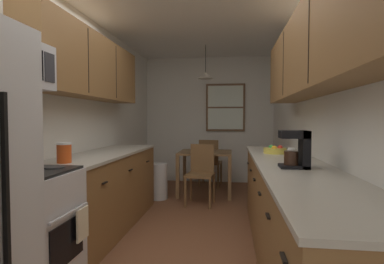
{
  "coord_description": "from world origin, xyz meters",
  "views": [
    {
      "loc": [
        0.47,
        -2.58,
        1.28
      ],
      "look_at": [
        -0.03,
        1.19,
        1.13
      ],
      "focal_mm": 28.23,
      "sensor_mm": 36.0,
      "label": 1
    }
  ],
  "objects": [
    {
      "name": "ground_plane",
      "position": [
        0.0,
        1.0,
        0.0
      ],
      "size": [
        12.0,
        12.0,
        0.0
      ],
      "primitive_type": "plane",
      "color": "brown"
    },
    {
      "name": "stove_range",
      "position": [
        -0.99,
        -0.63,
        0.47
      ],
      "size": [
        0.66,
        0.6,
        1.1
      ],
      "color": "silver",
      "rests_on": "ground"
    },
    {
      "name": "ceiling_slab",
      "position": [
        0.0,
        1.0,
        2.59
      ],
      "size": [
        4.4,
        9.0,
        0.08
      ],
      "primitive_type": "cube",
      "color": "white"
    },
    {
      "name": "dining_chair_far",
      "position": [
        0.05,
        3.16,
        0.5
      ],
      "size": [
        0.44,
        0.44,
        0.9
      ],
      "color": "brown",
      "rests_on": "ground"
    },
    {
      "name": "trash_bin",
      "position": [
        -0.7,
        2.14,
        0.29
      ],
      "size": [
        0.29,
        0.29,
        0.58
      ],
      "primitive_type": "cylinder",
      "color": "silver",
      "rests_on": "ground"
    },
    {
      "name": "storage_canister",
      "position": [
        -1.0,
        -0.1,
        0.99
      ],
      "size": [
        0.13,
        0.13,
        0.18
      ],
      "color": "#D84C19",
      "rests_on": "counter_left"
    },
    {
      "name": "coffee_maker",
      "position": [
        0.99,
        -0.12,
        1.06
      ],
      "size": [
        0.22,
        0.18,
        0.3
      ],
      "color": "black",
      "rests_on": "counter_right"
    },
    {
      "name": "counter_right",
      "position": [
        1.0,
        0.1,
        0.45
      ],
      "size": [
        0.64,
        3.37,
        0.9
      ],
      "color": "brown",
      "rests_on": "ground"
    },
    {
      "name": "counter_left",
      "position": [
        -1.0,
        0.76,
        0.45
      ],
      "size": [
        0.64,
        2.17,
        0.9
      ],
      "color": "brown",
      "rests_on": "ground"
    },
    {
      "name": "wall_back",
      "position": [
        0.0,
        3.65,
        1.27
      ],
      "size": [
        4.4,
        0.1,
        2.55
      ],
      "primitive_type": "cube",
      "color": "white",
      "rests_on": "ground"
    },
    {
      "name": "wall_right",
      "position": [
        1.35,
        1.0,
        1.27
      ],
      "size": [
        0.1,
        9.0,
        2.55
      ],
      "primitive_type": "cube",
      "color": "white",
      "rests_on": "ground"
    },
    {
      "name": "fruit_bowl",
      "position": [
        0.96,
        0.92,
        0.94
      ],
      "size": [
        0.25,
        0.25,
        0.09
      ],
      "color": "#E5D14C",
      "rests_on": "counter_right"
    },
    {
      "name": "upper_cabinets_right",
      "position": [
        1.14,
        0.05,
        1.85
      ],
      "size": [
        0.33,
        3.05,
        0.69
      ],
      "color": "brown"
    },
    {
      "name": "back_window",
      "position": [
        0.34,
        3.58,
        1.53
      ],
      "size": [
        0.79,
        0.05,
        0.96
      ],
      "color": "brown"
    },
    {
      "name": "dish_towel",
      "position": [
        -0.64,
        -0.48,
        0.5
      ],
      "size": [
        0.02,
        0.16,
        0.24
      ],
      "primitive_type": "cube",
      "color": "beige"
    },
    {
      "name": "dining_chair_near",
      "position": [
        0.01,
        1.96,
        0.5
      ],
      "size": [
        0.44,
        0.44,
        0.9
      ],
      "color": "brown",
      "rests_on": "ground"
    },
    {
      "name": "upper_cabinets_left",
      "position": [
        -1.14,
        0.71,
        1.88
      ],
      "size": [
        0.33,
        2.25,
        0.71
      ],
      "color": "brown"
    },
    {
      "name": "microwave_over_range",
      "position": [
        -1.11,
        -0.63,
        1.68
      ],
      "size": [
        0.39,
        0.61,
        0.34
      ],
      "color": "silver"
    },
    {
      "name": "wall_left",
      "position": [
        -1.35,
        1.0,
        1.27
      ],
      "size": [
        0.1,
        9.0,
        2.55
      ],
      "primitive_type": "cube",
      "color": "white",
      "rests_on": "ground"
    },
    {
      "name": "dining_table",
      "position": [
        0.02,
        2.56,
        0.61
      ],
      "size": [
        0.89,
        0.78,
        0.73
      ],
      "color": "brown",
      "rests_on": "ground"
    },
    {
      "name": "mug_by_coffeemaker",
      "position": [
        1.05,
        0.45,
        0.95
      ],
      "size": [
        0.11,
        0.07,
        0.11
      ],
      "color": "white",
      "rests_on": "counter_right"
    },
    {
      "name": "pendant_light",
      "position": [
        0.02,
        2.56,
        2.03
      ],
      "size": [
        0.26,
        0.26,
        0.57
      ],
      "color": "black"
    }
  ]
}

